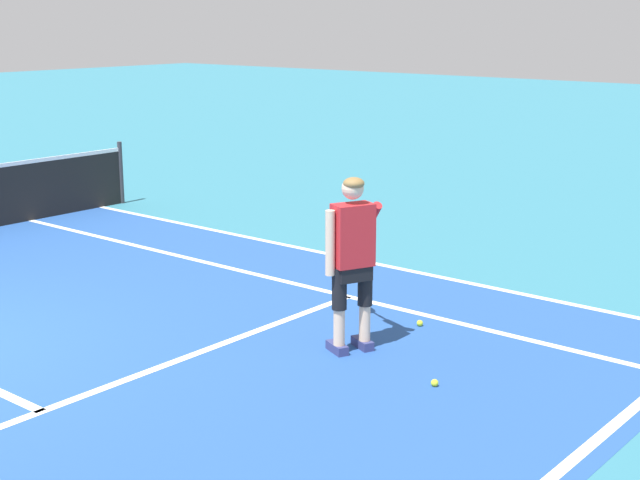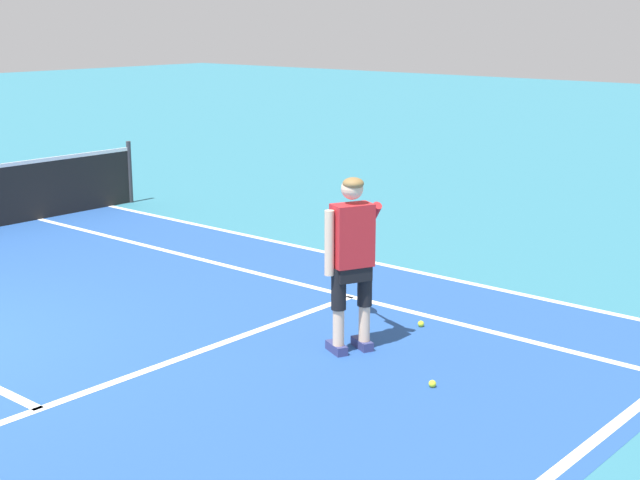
# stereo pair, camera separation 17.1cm
# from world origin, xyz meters

# --- Properties ---
(line_service) EXTENTS (8.23, 0.10, 0.01)m
(line_service) POSITION_xyz_m (0.00, -2.21, 0.00)
(line_service) COLOR white
(line_service) RESTS_ON ground
(line_singles_right) EXTENTS (0.10, 10.13, 0.01)m
(line_singles_right) POSITION_xyz_m (4.12, -0.88, 0.00)
(line_singles_right) COLOR white
(line_singles_right) RESTS_ON ground
(line_doubles_right) EXTENTS (0.10, 10.13, 0.01)m
(line_doubles_right) POSITION_xyz_m (5.49, -0.88, 0.00)
(line_doubles_right) COLOR white
(line_doubles_right) RESTS_ON ground
(tennis_player) EXTENTS (0.97, 0.97, 1.71)m
(tennis_player) POSITION_xyz_m (2.75, -3.30, 0.99)
(tennis_player) COLOR navy
(tennis_player) RESTS_ON ground
(tennis_ball_near_feet) EXTENTS (0.07, 0.07, 0.07)m
(tennis_ball_near_feet) POSITION_xyz_m (2.51, -4.42, 0.03)
(tennis_ball_near_feet) COLOR #CCE02D
(tennis_ball_near_feet) RESTS_ON ground
(tennis_ball_by_baseline) EXTENTS (0.07, 0.07, 0.07)m
(tennis_ball_by_baseline) POSITION_xyz_m (3.78, -3.42, 0.03)
(tennis_ball_by_baseline) COLOR #CCE02D
(tennis_ball_by_baseline) RESTS_ON ground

